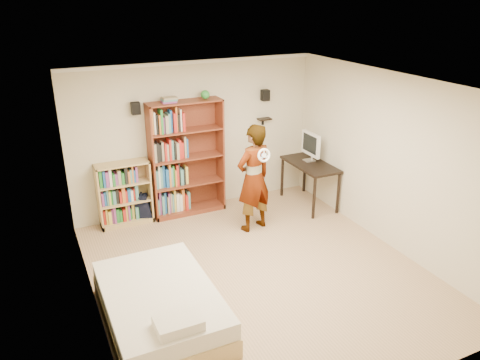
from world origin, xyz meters
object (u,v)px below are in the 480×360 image
object	(u,v)px
tall_bookshelf	(187,159)
computer_desk	(309,184)
low_bookshelf	(125,194)
daybed	(160,302)
person	(254,178)

from	to	relation	value
tall_bookshelf	computer_desk	world-z (taller)	tall_bookshelf
low_bookshelf	computer_desk	distance (m)	3.38
tall_bookshelf	low_bookshelf	distance (m)	1.23
daybed	low_bookshelf	bearing A→B (deg)	85.76
computer_desk	tall_bookshelf	bearing A→B (deg)	163.43
tall_bookshelf	low_bookshelf	bearing A→B (deg)	178.89
computer_desk	daybed	world-z (taller)	computer_desk
low_bookshelf	daybed	size ratio (longest dim) A/B	0.57
computer_desk	person	distance (m)	1.54
person	tall_bookshelf	bearing A→B (deg)	-68.31
tall_bookshelf	person	distance (m)	1.33
computer_desk	person	size ratio (longest dim) A/B	0.66
tall_bookshelf	person	size ratio (longest dim) A/B	1.12
low_bookshelf	person	size ratio (longest dim) A/B	0.61
tall_bookshelf	daybed	xyz separation A→B (m)	(-1.35, -2.78, -0.74)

